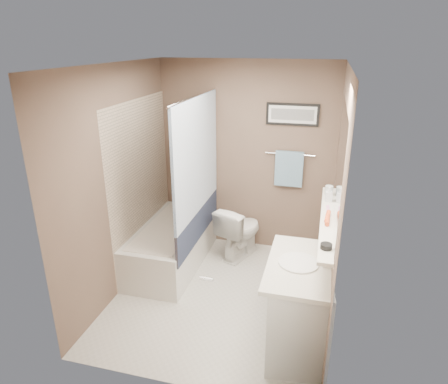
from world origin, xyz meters
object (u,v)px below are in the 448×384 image
(hair_brush_front, at_px, (327,219))
(bathtub, at_px, (172,245))
(toilet, at_px, (240,231))
(glass_jar, at_px, (329,191))
(hair_brush_back, at_px, (328,216))
(vanity, at_px, (297,307))
(candle_bowl_near, at_px, (326,246))
(soap_bottle, at_px, (329,194))

(hair_brush_front, bearing_deg, bathtub, 157.97)
(toilet, bearing_deg, glass_jar, 175.06)
(toilet, relative_size, glass_jar, 6.84)
(bathtub, relative_size, hair_brush_back, 6.82)
(vanity, bearing_deg, bathtub, 141.75)
(vanity, distance_m, hair_brush_front, 0.82)
(hair_brush_back, bearing_deg, toilet, 133.54)
(vanity, relative_size, hair_brush_back, 4.09)
(vanity, distance_m, glass_jar, 1.24)
(bathtub, height_order, toilet, toilet)
(toilet, xyz_separation_m, glass_jar, (1.03, -0.49, 0.82))
(bathtub, relative_size, glass_jar, 15.00)
(candle_bowl_near, distance_m, glass_jar, 1.15)
(bathtub, height_order, candle_bowl_near, candle_bowl_near)
(vanity, bearing_deg, glass_jar, 73.58)
(candle_bowl_near, bearing_deg, toilet, 122.04)
(vanity, relative_size, soap_bottle, 6.25)
(vanity, bearing_deg, hair_brush_front, 53.33)
(bathtub, distance_m, hair_brush_back, 2.10)
(candle_bowl_near, relative_size, soap_bottle, 0.62)
(bathtub, xyz_separation_m, candle_bowl_near, (1.79, -1.22, 0.89))
(hair_brush_back, bearing_deg, soap_bottle, 90.00)
(bathtub, bearing_deg, hair_brush_back, -20.15)
(bathtub, xyz_separation_m, vanity, (1.60, -1.03, 0.15))
(vanity, height_order, candle_bowl_near, candle_bowl_near)
(toilet, distance_m, candle_bowl_near, 2.09)
(vanity, bearing_deg, candle_bowl_near, -51.65)
(toilet, relative_size, candle_bowl_near, 7.60)
(toilet, relative_size, hair_brush_back, 3.11)
(bathtub, xyz_separation_m, hair_brush_back, (1.79, -0.66, 0.89))
(toilet, height_order, hair_brush_back, hair_brush_back)
(hair_brush_front, distance_m, hair_brush_back, 0.06)
(candle_bowl_near, xyz_separation_m, hair_brush_back, (0.00, 0.56, 0.00))
(glass_jar, bearing_deg, bathtub, 177.82)
(vanity, distance_m, candle_bowl_near, 0.78)
(soap_bottle, bearing_deg, glass_jar, 90.00)
(vanity, bearing_deg, soap_bottle, 71.45)
(vanity, distance_m, hair_brush_back, 0.84)
(candle_bowl_near, bearing_deg, bathtub, 145.63)
(candle_bowl_near, relative_size, glass_jar, 0.90)
(vanity, relative_size, glass_jar, 9.00)
(bathtub, height_order, vanity, vanity)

